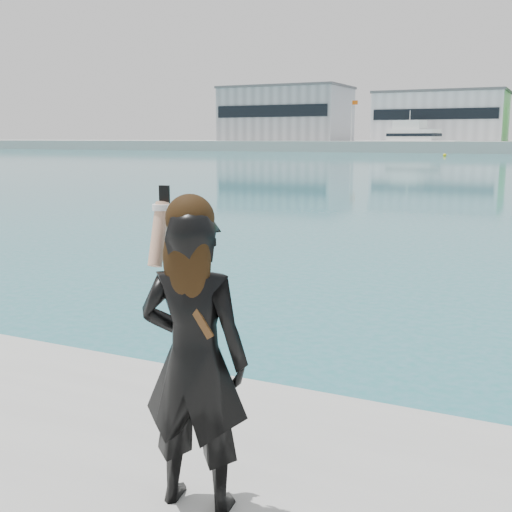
{
  "coord_description": "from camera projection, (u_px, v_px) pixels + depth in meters",
  "views": [
    {
      "loc": [
        1.24,
        -3.23,
        2.64
      ],
      "look_at": [
        -0.35,
        0.05,
        1.97
      ],
      "focal_mm": 45.0,
      "sensor_mm": 36.0,
      "label": 1
    }
  ],
  "objects": [
    {
      "name": "warehouse_grey_left",
      "position": [
        286.0,
        114.0,
        139.29
      ],
      "size": [
        26.52,
        16.36,
        11.5
      ],
      "color": "gray",
      "rests_on": "far_quay"
    },
    {
      "name": "warehouse_white",
      "position": [
        441.0,
        116.0,
        125.34
      ],
      "size": [
        24.48,
        15.35,
        9.5
      ],
      "color": "silver",
      "rests_on": "far_quay"
    },
    {
      "name": "flagpole_left",
      "position": [
        352.0,
        118.0,
        126.01
      ],
      "size": [
        1.28,
        0.16,
        8.0
      ],
      "color": "silver",
      "rests_on": "far_quay"
    },
    {
      "name": "motor_yacht",
      "position": [
        416.0,
        141.0,
        116.38
      ],
      "size": [
        16.77,
        8.81,
        7.54
      ],
      "rotation": [
        0.0,
        0.0,
        -0.28
      ],
      "color": "white",
      "rests_on": "ground"
    },
    {
      "name": "buoy_far",
      "position": [
        445.0,
        156.0,
        92.44
      ],
      "size": [
        0.5,
        0.5,
        0.5
      ],
      "primitive_type": "sphere",
      "color": "#DCC30B",
      "rests_on": "ground"
    },
    {
      "name": "woman",
      "position": [
        194.0,
        351.0,
        3.15
      ],
      "size": [
        0.61,
        0.45,
        1.61
      ],
      "rotation": [
        0.0,
        0.0,
        3.3
      ],
      "color": "black",
      "rests_on": "near_quay"
    }
  ]
}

